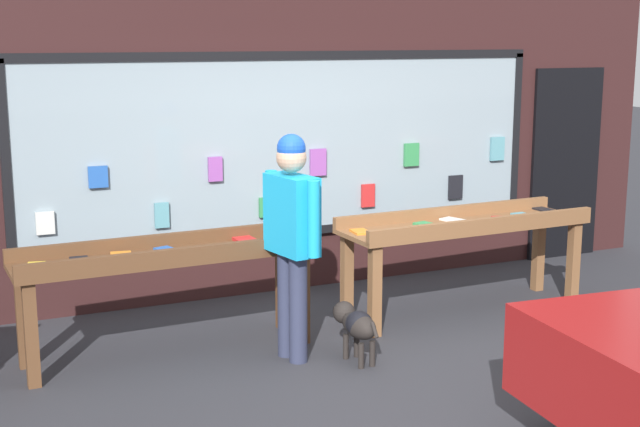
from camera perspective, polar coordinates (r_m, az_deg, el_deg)
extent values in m
plane|color=#2D2D33|center=(6.73, 4.05, -10.01)|extent=(40.00, 40.00, 0.00)
cube|color=#331919|center=(8.48, -3.57, 6.42)|extent=(8.91, 0.20, 3.44)
cube|color=#8C9EA8|center=(8.48, -1.82, 4.39)|extent=(5.16, 0.03, 1.68)
cube|color=black|center=(8.42, -1.85, 10.08)|extent=(5.24, 0.06, 0.08)
cube|color=black|center=(8.62, -1.78, -1.17)|extent=(5.24, 0.06, 0.08)
cube|color=black|center=(7.86, -19.49, 3.20)|extent=(0.08, 0.06, 1.68)
cube|color=black|center=(9.76, 12.37, 5.05)|extent=(0.08, 0.06, 1.68)
cube|color=silver|center=(7.94, -17.18, -0.59)|extent=(0.15, 0.03, 0.20)
cube|color=#2659B2|center=(7.94, -14.02, 2.29)|extent=(0.17, 0.03, 0.19)
cube|color=#5999A5|center=(8.12, -10.09, -0.11)|extent=(0.13, 0.03, 0.23)
cube|color=#994CA5|center=(8.20, -6.72, 2.84)|extent=(0.13, 0.03, 0.23)
cube|color=#338C4C|center=(8.42, -3.47, 0.40)|extent=(0.14, 0.03, 0.19)
cube|color=#994CA5|center=(8.56, -0.12, 3.30)|extent=(0.17, 0.03, 0.26)
cube|color=red|center=(8.86, 3.09, 1.16)|extent=(0.14, 0.03, 0.23)
cube|color=#338C4C|center=(9.03, 5.87, 3.77)|extent=(0.17, 0.03, 0.23)
cube|color=black|center=(9.37, 8.67, 1.69)|extent=(0.16, 0.03, 0.24)
cube|color=#5999A5|center=(9.60, 11.28, 4.09)|extent=(0.17, 0.03, 0.25)
cube|color=black|center=(10.23, 15.43, 3.08)|extent=(0.90, 0.04, 2.10)
cube|color=brown|center=(6.61, -18.00, -7.41)|extent=(0.09, 0.09, 0.77)
cube|color=brown|center=(7.18, -1.11, -5.37)|extent=(0.09, 0.09, 0.77)
cube|color=brown|center=(7.01, -18.50, -6.39)|extent=(0.09, 0.09, 0.77)
cube|color=brown|center=(7.54, -2.44, -4.55)|extent=(0.09, 0.09, 0.77)
cube|color=brown|center=(6.90, -9.80, -2.74)|extent=(2.32, 0.64, 0.04)
cube|color=brown|center=(6.65, -9.19, -2.73)|extent=(2.30, 0.13, 0.12)
cube|color=brown|center=(7.13, -10.40, -1.82)|extent=(2.30, 0.13, 0.12)
cube|color=yellow|center=(6.72, -17.75, -3.23)|extent=(0.16, 0.21, 0.02)
cube|color=black|center=(6.81, -15.15, -2.90)|extent=(0.15, 0.19, 0.02)
cube|color=orange|center=(6.87, -12.61, -2.65)|extent=(0.19, 0.24, 0.02)
cube|color=#2659B2|center=(6.94, -9.72, -2.38)|extent=(0.18, 0.25, 0.03)
cube|color=yellow|center=(6.96, -6.99, -2.26)|extent=(0.13, 0.19, 0.03)
cube|color=red|center=(7.24, -4.84, -1.69)|extent=(0.16, 0.21, 0.03)
cube|color=#2659B2|center=(7.33, -2.47, -1.51)|extent=(0.18, 0.24, 0.02)
cube|color=brown|center=(7.34, 3.52, -4.99)|extent=(0.09, 0.09, 0.77)
cube|color=brown|center=(8.55, 15.90, -3.06)|extent=(0.09, 0.09, 0.77)
cube|color=brown|center=(7.76, 1.73, -4.08)|extent=(0.09, 0.09, 0.77)
cube|color=brown|center=(8.90, 13.81, -2.38)|extent=(0.09, 0.09, 0.77)
cube|color=brown|center=(8.00, 9.26, -0.77)|extent=(2.32, 0.72, 0.04)
cube|color=brown|center=(7.75, 10.53, -0.74)|extent=(2.30, 0.13, 0.12)
cube|color=brown|center=(8.22, 8.09, 0.03)|extent=(2.30, 0.13, 0.12)
cube|color=orange|center=(7.52, 2.60, -1.17)|extent=(0.15, 0.20, 0.02)
cube|color=#5999A5|center=(7.57, 5.59, -1.12)|extent=(0.17, 0.24, 0.02)
cube|color=#338C4C|center=(7.83, 6.81, -0.72)|extent=(0.17, 0.22, 0.02)
cube|color=silver|center=(8.08, 8.52, -0.41)|extent=(0.20, 0.25, 0.02)
cube|color=red|center=(8.13, 11.58, -0.39)|extent=(0.18, 0.23, 0.03)
cube|color=#5999A5|center=(8.39, 12.91, -0.13)|extent=(0.13, 0.23, 0.02)
cube|color=black|center=(8.75, 14.04, 0.27)|extent=(0.13, 0.21, 0.02)
cylinder|color=#2D334C|center=(6.76, -1.41, -6.12)|extent=(0.14, 0.14, 0.84)
cylinder|color=#2D334C|center=(6.89, -2.15, -5.78)|extent=(0.14, 0.14, 0.84)
cube|color=#19A5E0|center=(6.65, -1.82, -0.07)|extent=(0.30, 0.50, 0.59)
cylinder|color=#19A5E0|center=(6.40, -0.41, -0.37)|extent=(0.09, 0.09, 0.56)
cylinder|color=#19A5E0|center=(6.89, -3.14, 0.46)|extent=(0.09, 0.09, 0.56)
sphere|color=tan|center=(6.58, -1.85, 3.60)|extent=(0.23, 0.23, 0.23)
sphere|color=blue|center=(6.57, -1.85, 4.19)|extent=(0.22, 0.22, 0.22)
ellipsoid|color=black|center=(6.78, 2.52, -7.17)|extent=(0.22, 0.39, 0.19)
ellipsoid|color=black|center=(6.78, 2.52, -7.09)|extent=(0.22, 0.24, 0.20)
sphere|color=black|center=(6.96, 1.54, -6.34)|extent=(0.17, 0.17, 0.17)
cylinder|color=black|center=(6.59, 3.51, -7.46)|extent=(0.04, 0.10, 0.12)
cylinder|color=black|center=(6.96, 2.36, -8.38)|extent=(0.04, 0.04, 0.20)
cylinder|color=black|center=(6.92, 1.66, -8.51)|extent=(0.04, 0.04, 0.20)
cylinder|color=black|center=(6.78, 3.36, -8.95)|extent=(0.04, 0.04, 0.20)
cylinder|color=black|center=(6.73, 2.65, -9.09)|extent=(0.04, 0.04, 0.20)
cylinder|color=black|center=(6.13, 17.64, -9.72)|extent=(0.61, 0.23, 0.60)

